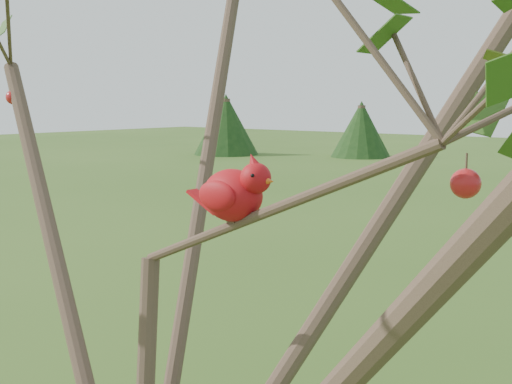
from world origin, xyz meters
The scene contains 2 objects.
crabapple_tree centered at (0.03, -0.02, 2.12)m, with size 2.35×2.05×2.95m.
cardinal centered at (0.18, 0.08, 2.10)m, with size 0.18×0.09×0.13m.
Camera 1 is at (0.87, -0.72, 2.25)m, focal length 45.00 mm.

